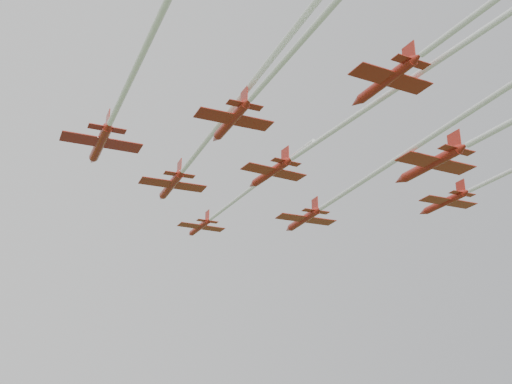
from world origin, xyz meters
name	(u,v)px	position (x,y,z in m)	size (l,w,h in m)	color
jet_lead	(221,211)	(-1.67, 13.96, 60.53)	(7.82, 42.76, 2.34)	#AC251A
jet_row2_left	(200,149)	(-13.64, -6.71, 60.08)	(9.21, 54.84, 2.72)	#AC251A
jet_row2_right	(358,184)	(7.45, -9.55, 58.33)	(9.17, 62.36, 2.71)	#AC251A
jet_row3_left	(123,95)	(-25.87, -16.97, 59.27)	(9.21, 53.59, 2.73)	#AC251A
jet_row3_mid	(356,115)	(-2.76, -23.69, 59.26)	(8.50, 65.62, 2.53)	#AC251A
jet_row3_right	(499,177)	(21.88, -19.53, 58.37)	(8.41, 47.05, 2.50)	#AC251A
jet_row4_left	(281,64)	(-15.50, -30.50, 58.12)	(8.12, 49.77, 2.41)	#AC251A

